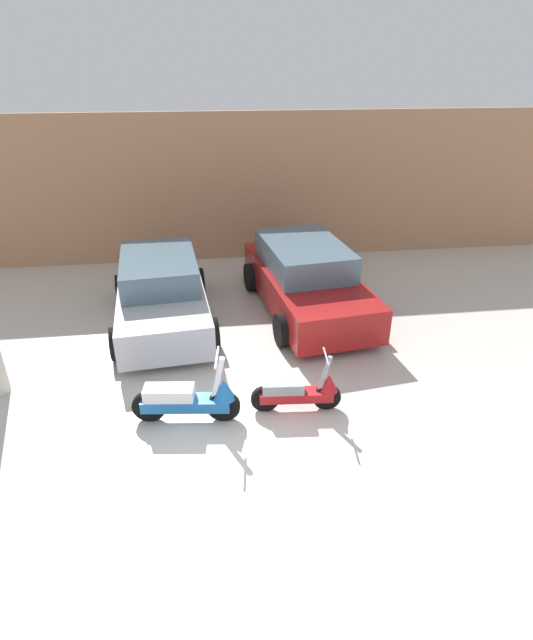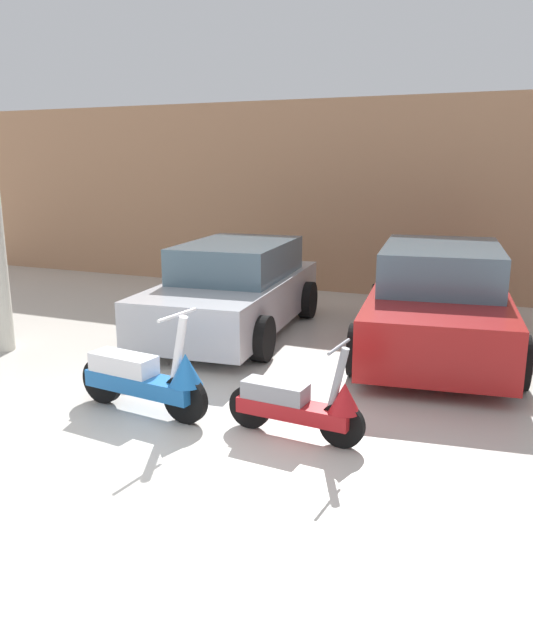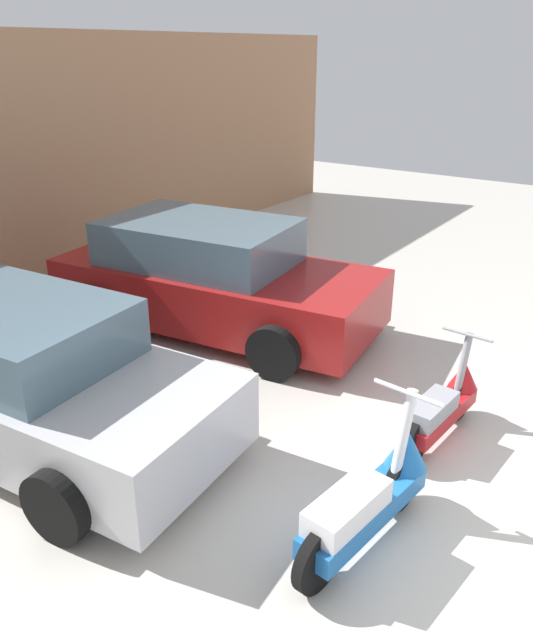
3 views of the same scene
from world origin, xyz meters
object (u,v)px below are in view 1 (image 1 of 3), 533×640
object	(u,v)px
scooter_front_left	(190,398)
car_rear_left	(161,292)
scooter_front_right	(300,391)
car_rear_center	(306,279)

from	to	relation	value
scooter_front_left	car_rear_left	world-z (taller)	car_rear_left
scooter_front_right	car_rear_left	world-z (taller)	car_rear_left
scooter_front_right	car_rear_left	bearing A→B (deg)	129.06
scooter_front_left	car_rear_center	bearing A→B (deg)	62.02
car_rear_left	car_rear_center	world-z (taller)	car_rear_center
car_rear_left	car_rear_center	distance (m)	3.01
scooter_front_right	car_rear_center	distance (m)	3.55
scooter_front_left	scooter_front_right	bearing A→B (deg)	8.32
scooter_front_right	car_rear_center	size ratio (longest dim) A/B	0.31
scooter_front_right	car_rear_center	xyz separation A→B (m)	(0.76, 3.45, 0.34)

